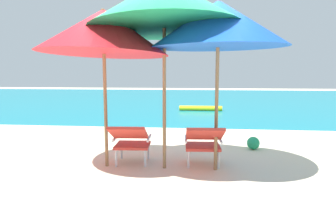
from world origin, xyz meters
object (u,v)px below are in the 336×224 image
at_px(beach_umbrella_left, 103,32).
at_px(beach_umbrella_right, 218,24).
at_px(beach_umbrella_center, 164,4).
at_px(lounge_chair_left, 131,140).
at_px(lounge_chair_right, 204,141).
at_px(beach_ball, 253,143).
at_px(swim_buoy, 201,108).

distance_m(beach_umbrella_left, beach_umbrella_right, 1.63).
bearing_deg(beach_umbrella_left, beach_umbrella_center, -0.15).
xyz_separation_m(lounge_chair_left, beach_umbrella_center, (0.52, -0.05, 1.95)).
relative_size(lounge_chair_left, beach_umbrella_center, 0.30).
xyz_separation_m(lounge_chair_right, beach_ball, (0.93, 1.19, -0.29)).
height_order(lounge_chair_left, beach_umbrella_right, beach_umbrella_right).
height_order(swim_buoy, beach_umbrella_left, beach_umbrella_left).
distance_m(swim_buoy, beach_umbrella_right, 7.26).
xyz_separation_m(beach_umbrella_left, beach_umbrella_right, (1.63, -0.01, 0.08)).
height_order(swim_buoy, beach_umbrella_right, beach_umbrella_right).
relative_size(lounge_chair_left, beach_umbrella_right, 0.34).
bearing_deg(beach_umbrella_left, lounge_chair_left, 6.70).
xyz_separation_m(beach_umbrella_left, beach_umbrella_center, (0.88, -0.00, 0.37)).
height_order(beach_umbrella_left, beach_umbrella_center, beach_umbrella_center).
relative_size(lounge_chair_right, beach_ball, 3.83).
distance_m(beach_umbrella_left, beach_ball, 3.29).
distance_m(swim_buoy, beach_umbrella_center, 7.35).
height_order(swim_buoy, lounge_chair_left, lounge_chair_left).
bearing_deg(lounge_chair_left, lounge_chair_right, 1.81).
height_order(swim_buoy, lounge_chair_right, lounge_chair_right).
bearing_deg(lounge_chair_right, beach_umbrella_center, -172.09).
bearing_deg(beach_umbrella_right, lounge_chair_right, 154.19).
distance_m(lounge_chair_left, beach_umbrella_left, 1.63).
distance_m(beach_umbrella_center, beach_umbrella_right, 0.80).
bearing_deg(beach_umbrella_center, lounge_chair_left, 174.98).
relative_size(beach_umbrella_left, beach_umbrella_center, 0.90).
xyz_separation_m(lounge_chair_left, beach_umbrella_left, (-0.36, -0.04, 1.59)).
bearing_deg(beach_umbrella_center, beach_umbrella_right, -0.39).
distance_m(lounge_chair_left, beach_ball, 2.38).
bearing_deg(beach_umbrella_left, beach_umbrella_right, -0.26).
bearing_deg(beach_umbrella_right, beach_umbrella_left, 179.74).
xyz_separation_m(swim_buoy, beach_umbrella_left, (-1.42, -6.97, 1.89)).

